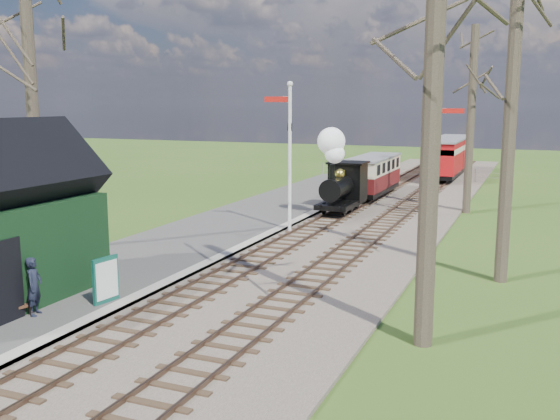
{
  "coord_description": "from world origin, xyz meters",
  "views": [
    {
      "loc": [
        8.64,
        -7.5,
        5.36
      ],
      "look_at": [
        0.26,
        12.65,
        1.6
      ],
      "focal_mm": 40.0,
      "sensor_mm": 36.0,
      "label": 1
    }
  ],
  "objects_px": {
    "semaphore_far": "(440,147)",
    "person": "(34,286)",
    "coach": "(372,174)",
    "sign_board": "(106,280)",
    "semaphore_near": "(288,146)",
    "locomotive": "(341,176)",
    "red_carriage_a": "(443,159)",
    "red_carriage_b": "(454,153)"
  },
  "relations": [
    {
      "from": "locomotive",
      "to": "coach",
      "type": "height_order",
      "value": "locomotive"
    },
    {
      "from": "semaphore_near",
      "to": "semaphore_far",
      "type": "xyz_separation_m",
      "value": [
        5.14,
        6.0,
        -0.27
      ]
    },
    {
      "from": "semaphore_far",
      "to": "locomotive",
      "type": "xyz_separation_m",
      "value": [
        -4.39,
        -1.13,
        -1.45
      ]
    },
    {
      "from": "person",
      "to": "semaphore_near",
      "type": "bearing_deg",
      "value": -28.17
    },
    {
      "from": "semaphore_near",
      "to": "semaphore_far",
      "type": "distance_m",
      "value": 7.91
    },
    {
      "from": "semaphore_near",
      "to": "red_carriage_a",
      "type": "xyz_separation_m",
      "value": [
        3.37,
        20.12,
        -2.04
      ]
    },
    {
      "from": "coach",
      "to": "sign_board",
      "type": "bearing_deg",
      "value": -94.19
    },
    {
      "from": "locomotive",
      "to": "red_carriage_b",
      "type": "bearing_deg",
      "value": 82.82
    },
    {
      "from": "semaphore_near",
      "to": "locomotive",
      "type": "distance_m",
      "value": 5.23
    },
    {
      "from": "sign_board",
      "to": "person",
      "type": "height_order",
      "value": "person"
    },
    {
      "from": "red_carriage_b",
      "to": "sign_board",
      "type": "height_order",
      "value": "red_carriage_b"
    },
    {
      "from": "locomotive",
      "to": "person",
      "type": "relative_size",
      "value": 2.8
    },
    {
      "from": "coach",
      "to": "red_carriage_a",
      "type": "bearing_deg",
      "value": 74.19
    },
    {
      "from": "locomotive",
      "to": "red_carriage_b",
      "type": "height_order",
      "value": "locomotive"
    },
    {
      "from": "semaphore_far",
      "to": "person",
      "type": "xyz_separation_m",
      "value": [
        -6.95,
        -18.22,
        -2.42
      ]
    },
    {
      "from": "locomotive",
      "to": "semaphore_far",
      "type": "bearing_deg",
      "value": 14.39
    },
    {
      "from": "red_carriage_a",
      "to": "sign_board",
      "type": "xyz_separation_m",
      "value": [
        -4.19,
        -30.86,
        -0.77
      ]
    },
    {
      "from": "coach",
      "to": "sign_board",
      "type": "height_order",
      "value": "coach"
    },
    {
      "from": "locomotive",
      "to": "red_carriage_a",
      "type": "xyz_separation_m",
      "value": [
        2.61,
        15.24,
        -0.32
      ]
    },
    {
      "from": "red_carriage_b",
      "to": "semaphore_near",
      "type": "bearing_deg",
      "value": -97.49
    },
    {
      "from": "sign_board",
      "to": "semaphore_far",
      "type": "bearing_deg",
      "value": 70.4
    },
    {
      "from": "semaphore_far",
      "to": "sign_board",
      "type": "distance_m",
      "value": 17.96
    },
    {
      "from": "locomotive",
      "to": "sign_board",
      "type": "xyz_separation_m",
      "value": [
        -1.58,
        -15.62,
        -1.09
      ]
    },
    {
      "from": "red_carriage_a",
      "to": "red_carriage_b",
      "type": "relative_size",
      "value": 1.0
    },
    {
      "from": "locomotive",
      "to": "person",
      "type": "bearing_deg",
      "value": -98.54
    },
    {
      "from": "sign_board",
      "to": "person",
      "type": "bearing_deg",
      "value": -123.83
    },
    {
      "from": "coach",
      "to": "red_carriage_a",
      "type": "distance_m",
      "value": 9.55
    },
    {
      "from": "coach",
      "to": "person",
      "type": "height_order",
      "value": "coach"
    },
    {
      "from": "locomotive",
      "to": "red_carriage_a",
      "type": "distance_m",
      "value": 15.47
    },
    {
      "from": "semaphore_near",
      "to": "coach",
      "type": "xyz_separation_m",
      "value": [
        0.77,
        10.93,
        -2.23
      ]
    },
    {
      "from": "semaphore_near",
      "to": "red_carriage_b",
      "type": "relative_size",
      "value": 1.14
    },
    {
      "from": "red_carriage_a",
      "to": "sign_board",
      "type": "relative_size",
      "value": 4.48
    },
    {
      "from": "semaphore_far",
      "to": "person",
      "type": "distance_m",
      "value": 19.66
    },
    {
      "from": "red_carriage_a",
      "to": "sign_board",
      "type": "height_order",
      "value": "red_carriage_a"
    },
    {
      "from": "coach",
      "to": "sign_board",
      "type": "relative_size",
      "value": 5.37
    },
    {
      "from": "semaphore_near",
      "to": "semaphore_far",
      "type": "relative_size",
      "value": 1.09
    },
    {
      "from": "semaphore_near",
      "to": "red_carriage_a",
      "type": "relative_size",
      "value": 1.14
    },
    {
      "from": "red_carriage_b",
      "to": "sign_board",
      "type": "xyz_separation_m",
      "value": [
        -4.19,
        -36.36,
        -0.77
      ]
    },
    {
      "from": "red_carriage_b",
      "to": "coach",
      "type": "bearing_deg",
      "value": -100.04
    },
    {
      "from": "coach",
      "to": "red_carriage_b",
      "type": "distance_m",
      "value": 14.91
    },
    {
      "from": "semaphore_far",
      "to": "sign_board",
      "type": "xyz_separation_m",
      "value": [
        -5.96,
        -16.75,
        -2.54
      ]
    },
    {
      "from": "red_carriage_a",
      "to": "person",
      "type": "relative_size",
      "value": 3.74
    }
  ]
}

